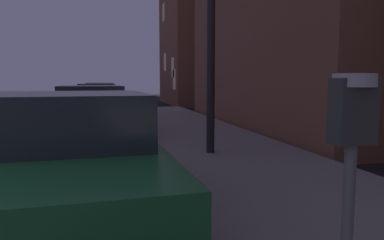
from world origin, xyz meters
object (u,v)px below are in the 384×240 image
object	(u,v)px
car_black	(97,100)
car_white	(91,112)
car_yellow_cab	(99,94)
parking_meter	(351,151)
car_green	(69,161)

from	to	relation	value
car_black	car_white	bearing A→B (deg)	-90.02
car_yellow_cab	parking_meter	bearing A→B (deg)	-86.09
car_green	car_black	xyz separation A→B (m)	(0.00, 12.46, 0.00)
car_green	car_yellow_cab	xyz separation A→B (m)	(0.00, 19.30, 0.01)
car_green	car_white	bearing A→B (deg)	89.99
parking_meter	car_yellow_cab	distance (m)	21.99
car_white	car_black	xyz separation A→B (m)	(0.00, 6.31, -0.01)
car_white	car_green	bearing A→B (deg)	-90.01
car_green	car_black	size ratio (longest dim) A/B	0.91
car_green	car_yellow_cab	bearing A→B (deg)	90.00
parking_meter	car_black	size ratio (longest dim) A/B	0.32
car_green	car_black	bearing A→B (deg)	89.99
car_black	car_yellow_cab	bearing A→B (deg)	90.01
parking_meter	car_green	size ratio (longest dim) A/B	0.35
parking_meter	car_green	world-z (taller)	parking_meter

